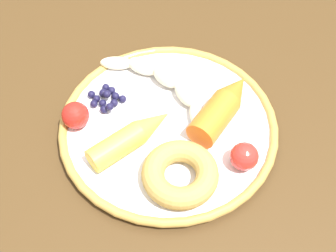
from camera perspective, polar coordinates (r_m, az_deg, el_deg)
name	(u,v)px	position (r m, az deg, el deg)	size (l,w,h in m)	color
dining_table	(195,166)	(0.69, 3.47, -5.03)	(1.09, 0.95, 0.71)	#432D15
plate	(168,127)	(0.62, 0.00, -0.16)	(0.30, 0.30, 0.02)	silver
banana	(163,81)	(0.65, -0.64, 5.73)	(0.11, 0.18, 0.03)	#F3E7BE
carrot_orange	(223,106)	(0.62, 6.94, 2.48)	(0.13, 0.08, 0.04)	orange
carrot_yellow	(132,137)	(0.59, -4.60, -1.35)	(0.12, 0.10, 0.03)	yellow
donut	(180,174)	(0.56, 1.54, -6.07)	(0.10, 0.10, 0.03)	#B89146
blueberry_pile	(106,98)	(0.64, -7.82, 3.50)	(0.05, 0.06, 0.02)	#191638
tomato_near	(244,156)	(0.58, 9.61, -3.82)	(0.04, 0.04, 0.04)	red
tomato_mid	(75,115)	(0.62, -11.62, 1.33)	(0.04, 0.04, 0.04)	red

